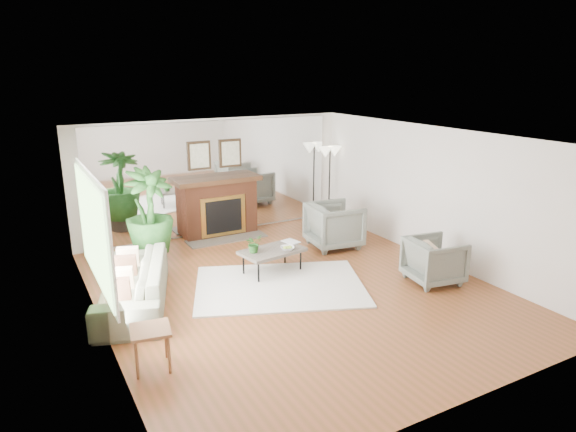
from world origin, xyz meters
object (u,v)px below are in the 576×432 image
side_table (151,335)px  potted_ficus (149,215)px  fireplace (220,206)px  coffee_table (272,252)px  armchair_front (434,260)px  armchair_back (334,225)px  floor_lamp (330,158)px  sofa (133,284)px

side_table → potted_ficus: (0.88, 3.37, 0.53)m
fireplace → coffee_table: size_ratio=1.73×
armchair_front → potted_ficus: (-3.98, 3.05, 0.59)m
coffee_table → side_table: size_ratio=2.23×
armchair_back → armchair_front: 2.37m
coffee_table → floor_lamp: 3.72m
armchair_back → coffee_table: bearing=117.8°
coffee_table → side_table: (-2.65, -1.98, 0.04)m
armchair_front → side_table: armchair_front is taller
coffee_table → armchair_front: 2.77m
armchair_front → side_table: 4.87m
sofa → side_table: sofa is taller
coffee_table → side_table: 3.30m
armchair_front → side_table: (-4.86, -0.31, 0.06)m
fireplace → armchair_back: 2.52m
armchair_front → coffee_table: bearing=62.2°
potted_ficus → floor_lamp: bearing=11.6°
coffee_table → side_table: side_table is taller
side_table → floor_lamp: 6.94m
fireplace → armchair_front: 4.70m
fireplace → coffee_table: (-0.00, -2.47, -0.26)m
armchair_front → sofa: bearing=80.8°
fireplace → floor_lamp: size_ratio=1.16×
armchair_back → armchair_front: (0.46, -2.33, -0.07)m
armchair_back → side_table: bearing=128.1°
sofa → armchair_front: bearing=90.0°
side_table → potted_ficus: bearing=75.4°
sofa → potted_ficus: potted_ficus is taller
armchair_back → potted_ficus: size_ratio=0.55×
armchair_back → floor_lamp: (0.95, 1.65, 1.06)m
side_table → floor_lamp: bearing=38.7°
sofa → side_table: (-0.20, -1.86, 0.09)m
armchair_front → side_table: bearing=102.8°
side_table → potted_ficus: 3.52m
side_table → armchair_front: bearing=3.7°
armchair_back → sofa: bearing=107.7°
fireplace → armchair_front: size_ratio=2.42×
fireplace → armchair_back: bearing=-46.0°
coffee_table → fireplace: bearing=89.9°
sofa → floor_lamp: floor_lamp is taller
sofa → side_table: size_ratio=4.46×
armchair_front → floor_lamp: size_ratio=0.48×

